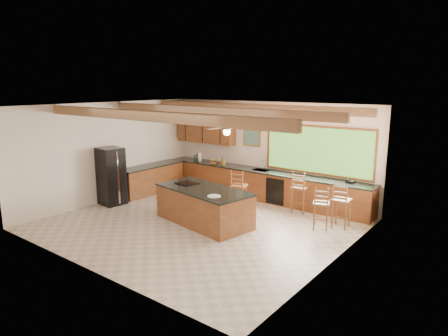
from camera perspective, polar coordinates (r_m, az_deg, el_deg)
The scene contains 9 objects.
ground at distance 10.37m, azimuth -3.54°, elevation -7.97°, with size 7.20×7.20×0.00m, color beige.
room_shell at distance 10.44m, azimuth -2.04°, elevation 4.70°, with size 7.27×6.54×3.02m.
counter_run at distance 12.60m, azimuth 1.16°, elevation -2.13°, with size 7.12×3.10×1.28m.
island at distance 10.32m, azimuth -2.91°, elevation -5.38°, with size 2.79×1.66×0.93m.
refrigerator at distance 12.26m, azimuth -15.81°, elevation -1.13°, with size 0.73×0.71×1.70m.
bar_stool_a at distance 11.25m, azimuth 1.95°, elevation -2.66°, with size 0.52×0.52×1.17m.
bar_stool_b at distance 11.21m, azimuth 10.73°, elevation -2.87°, with size 0.46×0.46×1.19m.
bar_stool_c at distance 10.26m, azimuth 16.34°, elevation -4.53°, with size 0.45×0.45×1.19m.
bar_stool_d at distance 10.08m, azimuth 13.59°, elevation -5.04°, with size 0.50×0.50×1.08m.
Camera 1 is at (6.44, -7.32, 3.52)m, focal length 32.00 mm.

